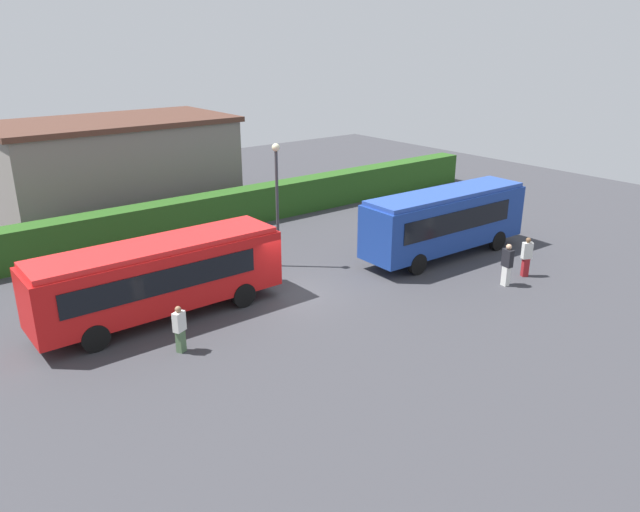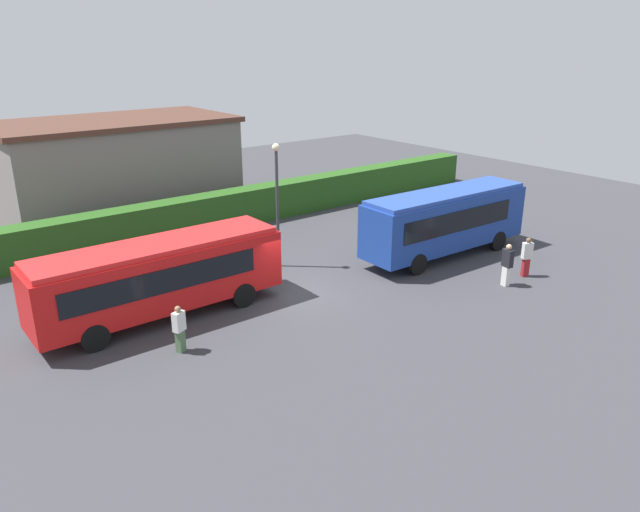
# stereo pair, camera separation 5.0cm
# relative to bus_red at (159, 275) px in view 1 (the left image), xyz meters

# --- Properties ---
(ground_plane) EXTENTS (64.00, 64.00, 0.00)m
(ground_plane) POSITION_rel_bus_red_xyz_m (5.14, -1.19, -1.75)
(ground_plane) COLOR #38383D
(bus_red) EXTENTS (9.74, 2.54, 3.02)m
(bus_red) POSITION_rel_bus_red_xyz_m (0.00, 0.00, 0.00)
(bus_red) COLOR red
(bus_red) RESTS_ON ground_plane
(bus_blue) EXTENTS (9.37, 2.61, 3.27)m
(bus_blue) POSITION_rel_bus_red_xyz_m (13.93, -2.06, 0.12)
(bus_blue) COLOR navy
(bus_blue) RESTS_ON ground_plane
(person_left) EXTENTS (0.50, 0.41, 1.72)m
(person_left) POSITION_rel_bus_red_xyz_m (-0.69, -2.99, -0.85)
(person_left) COLOR #4C6B47
(person_left) RESTS_ON ground_plane
(person_center) EXTENTS (0.55, 0.50, 1.90)m
(person_center) POSITION_rel_bus_red_xyz_m (0.54, 2.50, -0.75)
(person_center) COLOR maroon
(person_center) RESTS_ON ground_plane
(person_right) EXTENTS (0.34, 0.51, 1.90)m
(person_right) POSITION_rel_bus_red_xyz_m (13.10, -6.32, -0.74)
(person_right) COLOR silver
(person_right) RESTS_ON ground_plane
(person_far) EXTENTS (0.50, 0.43, 1.84)m
(person_far) POSITION_rel_bus_red_xyz_m (14.72, -6.21, -0.78)
(person_far) COLOR maroon
(person_far) RESTS_ON ground_plane
(hedge_row) EXTENTS (44.00, 1.38, 2.02)m
(hedge_row) POSITION_rel_bus_red_xyz_m (5.14, 8.89, -0.74)
(hedge_row) COLOR #26511A
(hedge_row) RESTS_ON ground_plane
(depot_building) EXTENTS (13.33, 7.56, 5.77)m
(depot_building) POSITION_rel_bus_red_xyz_m (4.18, 14.92, 1.14)
(depot_building) COLOR slate
(depot_building) RESTS_ON ground_plane
(lamppost) EXTENTS (0.36, 0.36, 5.81)m
(lamppost) POSITION_rel_bus_red_xyz_m (6.69, 1.79, 1.85)
(lamppost) COLOR #38383D
(lamppost) RESTS_ON ground_plane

